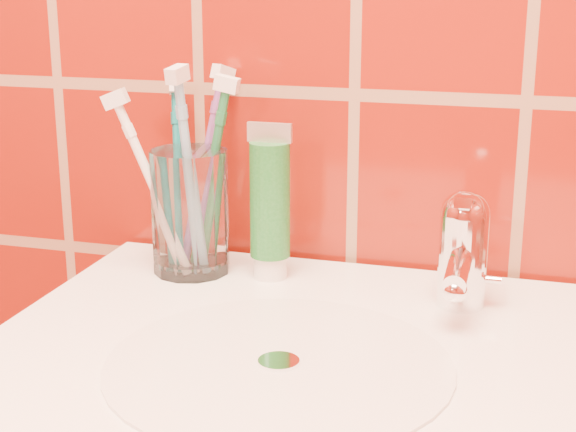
% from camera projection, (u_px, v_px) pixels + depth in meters
% --- Properties ---
extents(glass_tumbler, '(0.11, 0.11, 0.14)m').
position_uv_depth(glass_tumbler, '(190.00, 212.00, 0.97)').
color(glass_tumbler, white).
rests_on(glass_tumbler, pedestal_sink).
extents(toothpaste_tube, '(0.05, 0.04, 0.17)m').
position_uv_depth(toothpaste_tube, '(270.00, 207.00, 0.94)').
color(toothpaste_tube, white).
rests_on(toothpaste_tube, pedestal_sink).
extents(faucet, '(0.05, 0.11, 0.12)m').
position_uv_depth(faucet, '(463.00, 246.00, 0.87)').
color(faucet, white).
rests_on(faucet, pedestal_sink).
extents(toothbrush_0, '(0.12, 0.11, 0.21)m').
position_uv_depth(toothbrush_0, '(153.00, 186.00, 0.95)').
color(toothbrush_0, white).
rests_on(toothbrush_0, glass_tumbler).
extents(toothbrush_1, '(0.11, 0.16, 0.24)m').
position_uv_depth(toothbrush_1, '(204.00, 169.00, 0.99)').
color(toothbrush_1, '#74428E').
rests_on(toothbrush_1, glass_tumbler).
extents(toothbrush_2, '(0.10, 0.15, 0.23)m').
position_uv_depth(toothbrush_2, '(178.00, 176.00, 0.99)').
color(toothbrush_2, '#0D696F').
rests_on(toothbrush_2, glass_tumbler).
extents(toothbrush_3, '(0.05, 0.10, 0.24)m').
position_uv_depth(toothbrush_3, '(190.00, 175.00, 0.93)').
color(toothbrush_3, '#7EB7E0').
rests_on(toothbrush_3, glass_tumbler).
extents(toothbrush_4, '(0.07, 0.07, 0.22)m').
position_uv_depth(toothbrush_4, '(211.00, 176.00, 0.96)').
color(toothbrush_4, '#1E723F').
rests_on(toothbrush_4, glass_tumbler).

